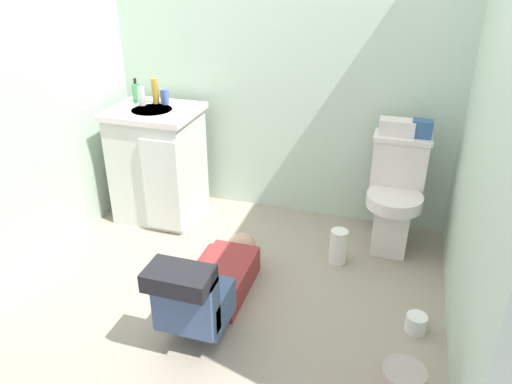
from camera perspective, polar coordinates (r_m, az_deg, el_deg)
name	(u,v)px	position (r m, az deg, el deg)	size (l,w,h in m)	color
ground_plane	(236,283)	(3.07, -2.31, -10.40)	(2.92, 2.94, 0.04)	gray
wall_back	(282,48)	(3.47, 3.06, 16.22)	(2.58, 0.08, 2.40)	#B7CEB9
wall_left	(24,68)	(3.17, -25.18, 12.77)	(0.08, 1.94, 2.40)	#B7CEB9
wall_right	(504,108)	(2.42, 26.63, 8.68)	(0.08, 1.94, 2.40)	#B7CEB9
toilet	(395,195)	(3.34, 15.71, -0.38)	(0.36, 0.46, 0.75)	silver
vanity_cabinet	(158,163)	(3.63, -11.18, 3.30)	(0.60, 0.53, 0.82)	silver
faucet	(162,96)	(3.60, -10.79, 10.80)	(0.02, 0.02, 0.10)	silver
person_plumber	(211,284)	(2.75, -5.26, -10.52)	(0.39, 1.06, 0.52)	maroon
tissue_box	(397,127)	(3.26, 15.95, 7.20)	(0.22, 0.11, 0.10)	silver
toiletry_bag	(422,129)	(3.26, 18.60, 6.92)	(0.12, 0.09, 0.11)	#33598C
soap_dispenser	(136,92)	(3.67, -13.64, 11.11)	(0.06, 0.06, 0.17)	#489C59
bottle_clear	(142,96)	(3.58, -13.04, 10.71)	(0.05, 0.05, 0.13)	silver
bottle_amber	(155,91)	(3.60, -11.54, 11.35)	(0.04, 0.04, 0.18)	gold
bottle_blue	(165,97)	(3.57, -10.40, 10.73)	(0.05, 0.05, 0.11)	#4462B0
paper_towel_roll	(338,246)	(3.20, 9.47, -6.21)	(0.11, 0.11, 0.23)	white
toilet_paper_roll	(416,323)	(2.82, 17.95, -14.20)	(0.11, 0.11, 0.10)	white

